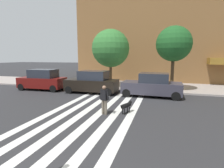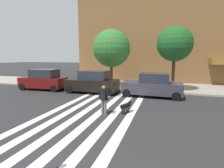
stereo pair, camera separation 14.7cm
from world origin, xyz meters
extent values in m
plane|color=#2B2B2D|center=(0.00, 6.73, 0.00)|extent=(160.00, 160.00, 0.00)
cube|color=#A1968F|center=(0.00, 16.45, 0.07)|extent=(80.00, 6.00, 0.15)
cube|color=silver|center=(-2.69, 6.73, 0.00)|extent=(0.45, 12.85, 0.01)
cube|color=silver|center=(-1.79, 6.73, 0.00)|extent=(0.45, 12.85, 0.01)
cube|color=silver|center=(-0.89, 6.73, 0.00)|extent=(0.45, 12.85, 0.01)
cube|color=silver|center=(0.01, 6.73, 0.00)|extent=(0.45, 12.85, 0.01)
cube|color=silver|center=(0.91, 6.73, 0.00)|extent=(0.45, 12.85, 0.01)
cube|color=silver|center=(1.81, 6.73, 0.00)|extent=(0.45, 12.85, 0.01)
cube|color=#60120F|center=(-7.85, 12.07, 0.73)|extent=(4.48, 2.00, 0.97)
cube|color=#232833|center=(-7.67, 12.07, 1.61)|extent=(2.53, 1.71, 0.79)
cylinder|color=black|center=(-9.55, 11.17, 0.33)|extent=(0.67, 0.24, 0.66)
cylinder|color=black|center=(-9.61, 12.86, 0.33)|extent=(0.67, 0.24, 0.66)
cylinder|color=black|center=(-6.09, 11.28, 0.33)|extent=(0.67, 0.24, 0.66)
cylinder|color=black|center=(-6.15, 12.97, 0.33)|extent=(0.67, 0.24, 0.66)
cube|color=black|center=(-2.64, 12.07, 0.73)|extent=(4.59, 1.98, 0.95)
cube|color=#232833|center=(-2.45, 12.07, 1.59)|extent=(2.42, 1.73, 0.78)
cylinder|color=black|center=(-4.45, 11.18, 0.33)|extent=(0.66, 0.22, 0.66)
cylinder|color=black|center=(-4.44, 12.98, 0.33)|extent=(0.66, 0.22, 0.66)
cylinder|color=black|center=(-0.83, 11.16, 0.33)|extent=(0.66, 0.22, 0.66)
cylinder|color=black|center=(-0.82, 12.96, 0.33)|extent=(0.66, 0.22, 0.66)
cube|color=#383642|center=(2.58, 12.07, 0.71)|extent=(4.75, 2.05, 0.91)
cube|color=#232833|center=(2.77, 12.06, 1.54)|extent=(2.30, 1.76, 0.75)
cylinder|color=black|center=(0.69, 11.23, 0.33)|extent=(0.67, 0.24, 0.66)
cylinder|color=black|center=(0.73, 13.00, 0.33)|extent=(0.67, 0.24, 0.66)
cylinder|color=black|center=(4.42, 11.14, 0.33)|extent=(0.67, 0.24, 0.66)
cylinder|color=black|center=(4.47, 12.91, 0.33)|extent=(0.67, 0.24, 0.66)
cylinder|color=#4C3823|center=(-1.79, 15.13, 1.57)|extent=(0.28, 0.28, 2.85)
sphere|color=#337533|center=(-1.79, 15.13, 4.05)|extent=(3.83, 3.83, 3.83)
cylinder|color=#4C3823|center=(4.27, 14.70, 1.82)|extent=(0.30, 0.30, 3.33)
sphere|color=#1E5623|center=(4.27, 14.70, 4.36)|extent=(3.17, 3.17, 3.17)
cylinder|color=#6B6051|center=(0.26, 6.75, 0.41)|extent=(0.20, 0.20, 0.82)
cylinder|color=#6B6051|center=(0.44, 6.68, 0.41)|extent=(0.20, 0.20, 0.82)
cube|color=black|center=(0.35, 6.71, 1.12)|extent=(0.44, 0.36, 0.60)
cylinder|color=black|center=(0.13, 6.80, 1.15)|extent=(0.24, 0.17, 0.57)
cylinder|color=black|center=(0.57, 6.62, 1.15)|extent=(0.24, 0.17, 0.57)
sphere|color=#936B51|center=(0.35, 6.71, 1.53)|extent=(0.29, 0.29, 0.22)
cylinder|color=black|center=(1.48, 7.23, 0.45)|extent=(0.50, 0.75, 0.26)
sphere|color=black|center=(1.64, 7.63, 0.55)|extent=(0.26, 0.26, 0.20)
cylinder|color=black|center=(1.31, 6.81, 0.50)|extent=(0.12, 0.23, 0.16)
cylinder|color=black|center=(1.51, 7.49, 0.16)|extent=(0.07, 0.07, 0.32)
cylinder|color=black|center=(1.64, 7.44, 0.16)|extent=(0.07, 0.07, 0.32)
cylinder|color=black|center=(1.32, 7.03, 0.16)|extent=(0.07, 0.07, 0.32)
cylinder|color=black|center=(1.45, 6.98, 0.16)|extent=(0.07, 0.07, 0.32)
camera|label=1|loc=(3.39, -2.26, 3.20)|focal=28.06mm
camera|label=2|loc=(3.53, -2.22, 3.20)|focal=28.06mm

